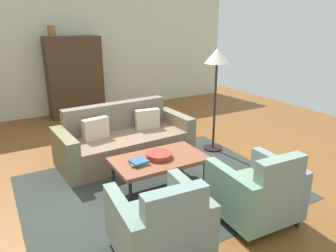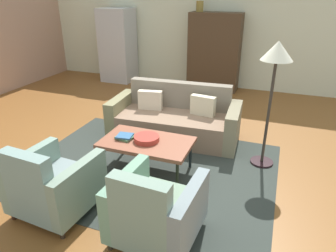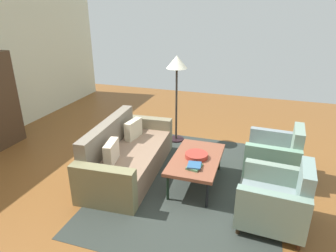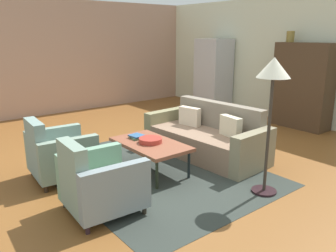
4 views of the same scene
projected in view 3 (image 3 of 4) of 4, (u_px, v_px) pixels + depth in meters
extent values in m
plane|color=brown|center=(169.00, 186.00, 4.55)|extent=(10.71, 10.71, 0.00)
cube|color=#2E3530|center=(192.00, 182.00, 4.63)|extent=(3.40, 2.60, 0.01)
cube|color=#856953|center=(130.00, 161.00, 4.85)|extent=(1.79, 1.00, 0.42)
cube|color=slate|center=(109.00, 146.00, 4.85)|extent=(1.75, 0.28, 0.86)
cube|color=#7E765B|center=(148.00, 133.00, 5.68)|extent=(0.23, 0.91, 0.62)
cube|color=#7C7752|center=(104.00, 188.00, 3.95)|extent=(0.23, 0.91, 0.62)
cube|color=beige|center=(133.00, 129.00, 5.14)|extent=(0.41, 0.17, 0.32)
cube|color=beige|center=(111.00, 152.00, 4.33)|extent=(0.42, 0.19, 0.32)
cylinder|color=black|center=(168.00, 187.00, 4.16)|extent=(0.04, 0.04, 0.40)
cylinder|color=black|center=(187.00, 154.00, 5.09)|extent=(0.04, 0.04, 0.40)
cylinder|color=black|center=(207.00, 195.00, 4.00)|extent=(0.04, 0.04, 0.40)
cylinder|color=black|center=(219.00, 159.00, 4.93)|extent=(0.04, 0.04, 0.40)
cube|color=brown|center=(196.00, 159.00, 4.46)|extent=(1.20, 0.70, 0.05)
cylinder|color=#322619|center=(238.00, 230.00, 3.58)|extent=(0.05, 0.05, 0.10)
cylinder|color=#302B21|center=(246.00, 199.00, 4.17)|extent=(0.05, 0.05, 0.10)
cylinder|color=#382014|center=(298.00, 246.00, 3.35)|extent=(0.05, 0.05, 0.10)
cylinder|color=#312318|center=(298.00, 210.00, 3.93)|extent=(0.05, 0.05, 0.10)
cube|color=gray|center=(271.00, 207.00, 3.68)|extent=(0.61, 0.84, 0.30)
cube|color=gray|center=(303.00, 196.00, 3.48)|extent=(0.57, 0.18, 0.78)
cube|color=gray|center=(271.00, 215.00, 3.34)|extent=(0.17, 0.81, 0.56)
cube|color=gray|center=(274.00, 184.00, 3.92)|extent=(0.17, 0.81, 0.56)
cylinder|color=#342815|center=(246.00, 179.00, 4.63)|extent=(0.05, 0.05, 0.10)
cylinder|color=black|center=(251.00, 160.00, 5.22)|extent=(0.05, 0.05, 0.10)
cylinder|color=#30281C|center=(292.00, 188.00, 4.41)|extent=(0.05, 0.05, 0.10)
cylinder|color=black|center=(292.00, 167.00, 4.99)|extent=(0.05, 0.05, 0.10)
cube|color=gray|center=(271.00, 162.00, 4.74)|extent=(0.60, 0.83, 0.30)
cube|color=gray|center=(296.00, 152.00, 4.54)|extent=(0.57, 0.17, 0.78)
cube|color=gray|center=(271.00, 165.00, 4.40)|extent=(0.16, 0.81, 0.56)
cube|color=gray|center=(274.00, 146.00, 4.98)|extent=(0.16, 0.81, 0.56)
cylinder|color=#A83329|center=(196.00, 155.00, 4.44)|extent=(0.34, 0.34, 0.07)
cube|color=#4B7A54|center=(194.00, 167.00, 4.16)|extent=(0.25, 0.21, 0.03)
cube|color=#2B5784|center=(194.00, 165.00, 4.16)|extent=(0.22, 0.21, 0.02)
cylinder|color=black|center=(176.00, 139.00, 6.12)|extent=(0.32, 0.32, 0.03)
cylinder|color=#302B25|center=(176.00, 105.00, 5.84)|extent=(0.04, 0.04, 1.45)
cone|color=silver|center=(177.00, 62.00, 5.52)|extent=(0.40, 0.40, 0.24)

